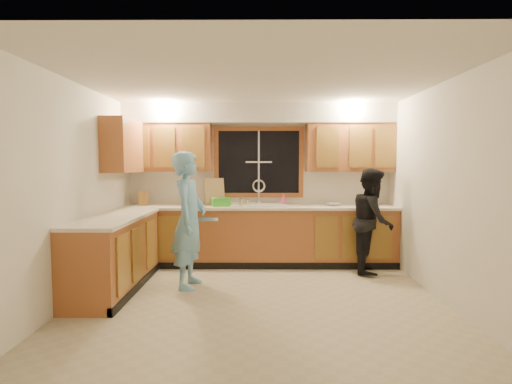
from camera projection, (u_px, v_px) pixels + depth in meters
floor at (259, 299)px, 4.65m from camera, size 4.20×4.20×0.00m
ceiling at (259, 81)px, 4.48m from camera, size 4.20×4.20×0.00m
wall_back at (259, 184)px, 6.46m from camera, size 4.20×0.00×4.20m
wall_left at (76, 192)px, 4.58m from camera, size 0.00×3.80×3.80m
wall_right at (443, 192)px, 4.55m from camera, size 0.00×3.80×3.80m
base_cabinets_back at (259, 236)px, 6.22m from camera, size 4.20×0.60×0.88m
base_cabinets_left at (115, 254)px, 4.98m from camera, size 0.60×1.90×0.88m
countertop_back at (259, 207)px, 6.17m from camera, size 4.20×0.63×0.04m
countertop_left at (115, 218)px, 4.95m from camera, size 0.63×1.90×0.04m
upper_cabinets_left at (168, 148)px, 6.27m from camera, size 1.35×0.33×0.75m
upper_cabinets_right at (350, 148)px, 6.25m from camera, size 1.35×0.33×0.75m
upper_cabinets_return at (123, 146)px, 5.66m from camera, size 0.33×0.90×0.75m
soffit at (259, 114)px, 6.21m from camera, size 4.20×0.35×0.30m
window_frame at (259, 162)px, 6.43m from camera, size 1.44×0.03×1.14m
sink at (259, 209)px, 6.19m from camera, size 0.86×0.52×0.57m
dishwasher at (204, 238)px, 6.22m from camera, size 0.60×0.56×0.82m
stove at (96, 265)px, 4.41m from camera, size 0.58×0.75×0.90m
man at (189, 220)px, 5.06m from camera, size 0.48×0.67×1.72m
woman at (373, 220)px, 5.76m from camera, size 0.75×0.86×1.51m
knife_block at (143, 198)px, 6.22m from camera, size 0.13×0.11×0.23m
cutting_board at (215, 191)px, 6.36m from camera, size 0.34×0.22×0.42m
dish_crate at (221, 202)px, 6.15m from camera, size 0.34×0.32×0.13m
soap_bottle at (284, 200)px, 6.29m from camera, size 0.10×0.10×0.17m
bowl at (333, 204)px, 6.21m from camera, size 0.23×0.23×0.05m
can_left at (241, 203)px, 5.96m from camera, size 0.08×0.08×0.13m
can_right at (247, 203)px, 6.09m from camera, size 0.06×0.06×0.11m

